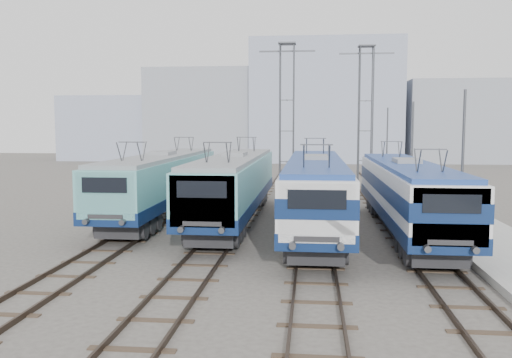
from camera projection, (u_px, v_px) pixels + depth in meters
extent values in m
plane|color=#514C47|center=(262.00, 255.00, 22.84)|extent=(160.00, 160.00, 0.00)
cube|color=#9E9E99|center=(460.00, 222.00, 29.70)|extent=(4.00, 70.00, 0.30)
cube|color=#0D1F4A|center=(163.00, 194.00, 32.30)|extent=(2.89, 18.23, 0.61)
cube|color=#5BA5A7|center=(163.00, 173.00, 32.18)|extent=(2.84, 18.23, 1.82)
cube|color=#5BA5A7|center=(108.00, 195.00, 23.52)|extent=(2.61, 0.71, 2.07)
cube|color=gray|center=(163.00, 156.00, 32.08)|extent=(2.61, 17.50, 0.20)
cube|color=#262628|center=(129.00, 225.00, 26.35)|extent=(2.13, 3.65, 0.68)
cube|color=#262628|center=(187.00, 194.00, 38.39)|extent=(2.13, 3.65, 0.68)
cube|color=#0D1F4A|center=(235.00, 197.00, 30.60)|extent=(2.91, 18.39, 0.61)
cube|color=#5BA5A7|center=(235.00, 176.00, 30.48)|extent=(2.86, 18.39, 1.84)
cube|color=#5BA5A7|center=(204.00, 200.00, 21.75)|extent=(2.63, 0.72, 2.08)
cube|color=gray|center=(235.00, 158.00, 30.38)|extent=(2.63, 17.66, 0.20)
cube|color=#262628|center=(216.00, 232.00, 24.61)|extent=(2.15, 3.68, 0.69)
cube|color=#262628|center=(248.00, 197.00, 36.75)|extent=(2.15, 3.68, 0.69)
cube|color=#0D1F4A|center=(315.00, 205.00, 27.70)|extent=(2.91, 18.39, 0.61)
cube|color=silver|center=(315.00, 181.00, 27.58)|extent=(2.86, 18.39, 1.84)
cube|color=#0D1F4A|center=(315.00, 182.00, 27.59)|extent=(2.90, 18.41, 0.72)
cube|color=silver|center=(317.00, 212.00, 18.86)|extent=(2.63, 0.72, 2.08)
cube|color=navy|center=(315.00, 161.00, 27.48)|extent=(2.63, 17.65, 0.20)
cube|color=#262628|center=(316.00, 246.00, 21.71)|extent=(2.15, 3.68, 0.69)
cube|color=#262628|center=(314.00, 203.00, 33.85)|extent=(2.15, 3.68, 0.69)
cube|color=#0D1F4A|center=(405.00, 208.00, 27.06)|extent=(2.80, 17.69, 0.59)
cube|color=silver|center=(406.00, 184.00, 26.94)|extent=(2.75, 17.69, 1.77)
cube|color=#0D1F4A|center=(406.00, 185.00, 26.95)|extent=(2.79, 17.71, 0.69)
cube|color=silver|center=(449.00, 216.00, 18.55)|extent=(2.53, 0.69, 2.00)
cube|color=navy|center=(407.00, 164.00, 26.85)|extent=(2.53, 16.98, 0.20)
cube|color=#262628|center=(431.00, 249.00, 21.29)|extent=(2.06, 3.54, 0.66)
cube|color=#262628|center=(389.00, 205.00, 32.97)|extent=(2.06, 3.54, 0.66)
cylinder|color=#3F4247|center=(280.00, 119.00, 43.53)|extent=(0.10, 0.10, 12.00)
cylinder|color=#3F4247|center=(293.00, 119.00, 43.42)|extent=(0.10, 0.10, 12.00)
cylinder|color=#3F4247|center=(280.00, 119.00, 44.62)|extent=(0.10, 0.10, 12.00)
cylinder|color=#3F4247|center=(294.00, 119.00, 44.51)|extent=(0.10, 0.10, 12.00)
cube|color=#3F4247|center=(287.00, 51.00, 43.49)|extent=(4.50, 0.12, 0.12)
cylinder|color=#3F4247|center=(359.00, 119.00, 44.85)|extent=(0.10, 0.10, 12.00)
cylinder|color=#3F4247|center=(373.00, 119.00, 44.74)|extent=(0.10, 0.10, 12.00)
cylinder|color=#3F4247|center=(358.00, 119.00, 45.94)|extent=(0.10, 0.10, 12.00)
cylinder|color=#3F4247|center=(371.00, 119.00, 45.83)|extent=(0.10, 0.10, 12.00)
cube|color=#3F4247|center=(367.00, 53.00, 44.81)|extent=(4.50, 0.12, 0.12)
cylinder|color=#3F4247|center=(462.00, 170.00, 23.59)|extent=(0.12, 0.12, 7.00)
cylinder|color=#3F4247|center=(412.00, 155.00, 35.47)|extent=(0.12, 0.12, 7.00)
cylinder|color=#3F4247|center=(387.00, 148.00, 47.35)|extent=(0.12, 0.12, 7.00)
cube|color=gray|center=(209.00, 116.00, 84.95)|extent=(18.00, 12.00, 14.00)
cube|color=#919AB2|center=(325.00, 102.00, 82.91)|extent=(22.00, 14.00, 18.00)
cube|color=gray|center=(459.00, 122.00, 81.16)|extent=(16.00, 12.00, 12.00)
cube|color=#919AB2|center=(111.00, 128.00, 86.78)|extent=(14.00, 10.00, 10.00)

